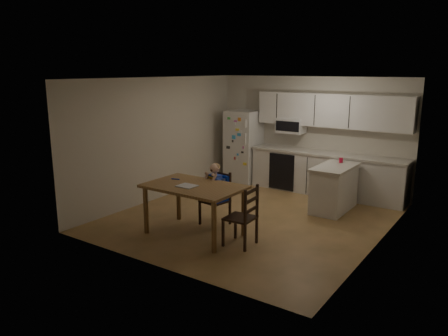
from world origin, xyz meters
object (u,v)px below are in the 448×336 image
Objects in this scene: refrigerator at (243,146)px; chair_side at (246,213)px; chair_booster at (217,187)px; dining_table at (194,192)px; red_cup at (341,160)px; kitchen_island at (334,188)px.

refrigerator is 1.79× the size of chair_side.
chair_booster is (1.21, -2.80, -0.19)m from refrigerator.
red_cup is at bearing 63.96° from dining_table.
dining_table is (1.20, -3.42, -0.13)m from refrigerator.
dining_table is at bearing -70.62° from refrigerator.
chair_booster is at bearing -66.65° from refrigerator.
dining_table is at bearing -116.04° from red_cup.
kitchen_island is at bearing -19.09° from refrigerator.
red_cup is 0.10× the size of chair_side.
kitchen_island is 2.50m from chair_side.
chair_side is at bearing -21.72° from chair_booster.
refrigerator reaches higher than chair_side.
kitchen_island is at bearing -87.28° from red_cup.
chair_side is (-0.47, -2.46, 0.10)m from kitchen_island.
chair_booster reaches higher than kitchen_island.
chair_booster is 1.10m from chair_side.
refrigerator is 4.00m from chair_side.
kitchen_island is at bearing 165.91° from chair_side.
red_cup reaches higher than kitchen_island.
red_cup is at bearing 92.72° from kitchen_island.
red_cup is (-0.02, 0.34, 0.48)m from kitchen_island.
chair_booster is at bearing -124.15° from chair_side.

